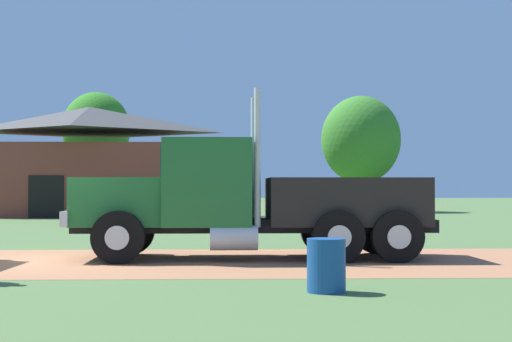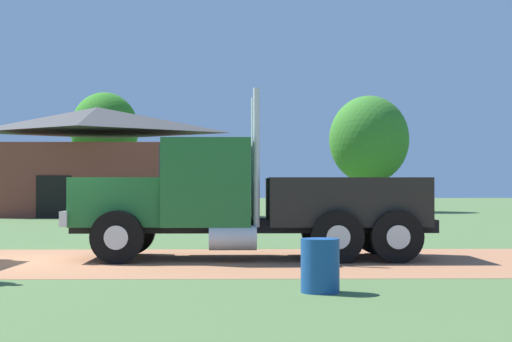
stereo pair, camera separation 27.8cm
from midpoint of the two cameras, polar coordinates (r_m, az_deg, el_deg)
ground_plane at (r=17.12m, az=-15.18°, el=-6.49°), size 200.00×200.00×0.00m
dirt_track at (r=17.12m, az=-15.18°, el=-6.47°), size 120.00×6.43×0.01m
truck_foreground_white at (r=17.28m, az=-0.98°, el=-2.26°), size 8.07×2.71×3.70m
steel_barrel at (r=11.81m, az=4.51°, el=-6.94°), size 0.59×0.59×0.81m
shed_building at (r=44.31m, az=-12.35°, el=0.57°), size 10.78×7.45×6.10m
tree_mid at (r=52.97m, az=-11.83°, el=3.00°), size 4.52×4.52×7.97m
tree_right at (r=51.46m, az=7.57°, el=2.30°), size 5.23×5.23×7.62m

